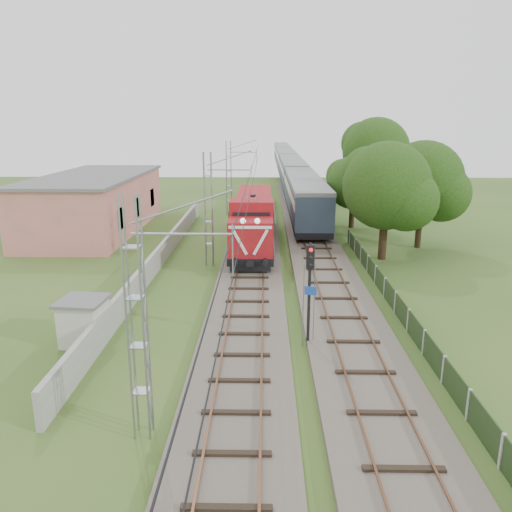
{
  "coord_description": "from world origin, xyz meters",
  "views": [
    {
      "loc": [
        0.96,
        -22.32,
        10.03
      ],
      "look_at": [
        0.43,
        6.51,
        2.2
      ],
      "focal_mm": 35.0,
      "sensor_mm": 36.0,
      "label": 1
    }
  ],
  "objects_px": {
    "signal_post": "(310,277)",
    "relay_hut": "(84,321)",
    "locomotive": "(253,219)",
    "coach_rake": "(288,164)"
  },
  "relations": [
    {
      "from": "signal_post",
      "to": "relay_hut",
      "type": "xyz_separation_m",
      "value": [
        -10.35,
        0.28,
        -2.28
      ]
    },
    {
      "from": "locomotive",
      "to": "signal_post",
      "type": "relative_size",
      "value": 3.62
    },
    {
      "from": "locomotive",
      "to": "coach_rake",
      "type": "xyz_separation_m",
      "value": [
        5.0,
        48.61,
        0.39
      ]
    },
    {
      "from": "coach_rake",
      "to": "signal_post",
      "type": "bearing_deg",
      "value": -91.73
    },
    {
      "from": "locomotive",
      "to": "relay_hut",
      "type": "bearing_deg",
      "value": -111.47
    },
    {
      "from": "locomotive",
      "to": "signal_post",
      "type": "xyz_separation_m",
      "value": [
        2.95,
        -19.1,
        1.06
      ]
    },
    {
      "from": "signal_post",
      "to": "relay_hut",
      "type": "relative_size",
      "value": 2.17
    },
    {
      "from": "coach_rake",
      "to": "relay_hut",
      "type": "height_order",
      "value": "coach_rake"
    },
    {
      "from": "coach_rake",
      "to": "signal_post",
      "type": "height_order",
      "value": "signal_post"
    },
    {
      "from": "locomotive",
      "to": "relay_hut",
      "type": "distance_m",
      "value": 20.26
    }
  ]
}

